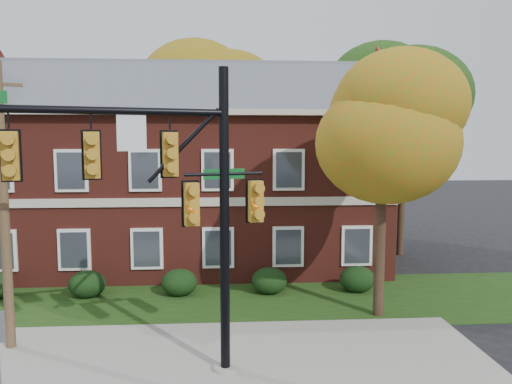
{
  "coord_description": "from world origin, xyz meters",
  "views": [
    {
      "loc": [
        -0.27,
        -12.26,
        6.01
      ],
      "look_at": [
        0.73,
        3.0,
        4.41
      ],
      "focal_mm": 35.0,
      "sensor_mm": 36.0,
      "label": 1
    }
  ],
  "objects": [
    {
      "name": "ground",
      "position": [
        0.0,
        0.0,
        0.0
      ],
      "size": [
        120.0,
        120.0,
        0.0
      ],
      "primitive_type": "plane",
      "color": "black",
      "rests_on": "ground"
    },
    {
      "name": "sidewalk",
      "position": [
        0.0,
        1.0,
        0.04
      ],
      "size": [
        14.0,
        5.0,
        0.08
      ],
      "primitive_type": "cube",
      "color": "gray",
      "rests_on": "ground"
    },
    {
      "name": "grass_strip",
      "position": [
        0.0,
        6.0,
        0.02
      ],
      "size": [
        30.0,
        6.0,
        0.04
      ],
      "primitive_type": "cube",
      "color": "#193811",
      "rests_on": "ground"
    },
    {
      "name": "apartment_building",
      "position": [
        -2.0,
        11.95,
        4.99
      ],
      "size": [
        18.8,
        8.8,
        9.74
      ],
      "color": "maroon",
      "rests_on": "ground"
    },
    {
      "name": "hedge_left",
      "position": [
        -5.5,
        6.7,
        0.53
      ],
      "size": [
        1.4,
        1.26,
        1.05
      ],
      "primitive_type": "ellipsoid",
      "color": "black",
      "rests_on": "ground"
    },
    {
      "name": "hedge_center",
      "position": [
        -2.0,
        6.7,
        0.53
      ],
      "size": [
        1.4,
        1.26,
        1.05
      ],
      "primitive_type": "ellipsoid",
      "color": "black",
      "rests_on": "ground"
    },
    {
      "name": "hedge_right",
      "position": [
        1.5,
        6.7,
        0.53
      ],
      "size": [
        1.4,
        1.26,
        1.05
      ],
      "primitive_type": "ellipsoid",
      "color": "black",
      "rests_on": "ground"
    },
    {
      "name": "hedge_far_right",
      "position": [
        5.0,
        6.7,
        0.53
      ],
      "size": [
        1.4,
        1.26,
        1.05
      ],
      "primitive_type": "ellipsoid",
      "color": "black",
      "rests_on": "ground"
    },
    {
      "name": "tree_near_right",
      "position": [
        5.22,
        3.87,
        6.67
      ],
      "size": [
        4.5,
        4.25,
        8.58
      ],
      "color": "black",
      "rests_on": "ground"
    },
    {
      "name": "tree_right_rear",
      "position": [
        9.31,
        12.81,
        8.12
      ],
      "size": [
        6.3,
        5.95,
        10.62
      ],
      "color": "black",
      "rests_on": "ground"
    },
    {
      "name": "tree_far_rear",
      "position": [
        -0.66,
        19.79,
        8.84
      ],
      "size": [
        6.84,
        6.46,
        11.52
      ],
      "color": "black",
      "rests_on": "ground"
    },
    {
      "name": "traffic_signal",
      "position": [
        -1.59,
        -0.27,
        4.83
      ],
      "size": [
        6.74,
        2.15,
        7.79
      ],
      "rotation": [
        0.0,
        0.0,
        0.29
      ],
      "color": "gray",
      "rests_on": "ground"
    },
    {
      "name": "utility_pole",
      "position": [
        -6.41,
        2.0,
        4.14
      ],
      "size": [
        1.2,
        0.6,
        8.17
      ],
      "rotation": [
        0.0,
        0.0,
        0.42
      ],
      "color": "#4F3825",
      "rests_on": "ground"
    }
  ]
}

